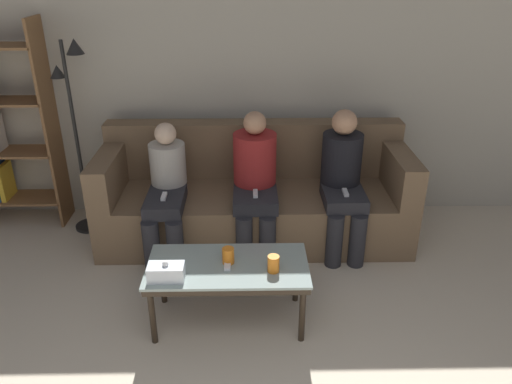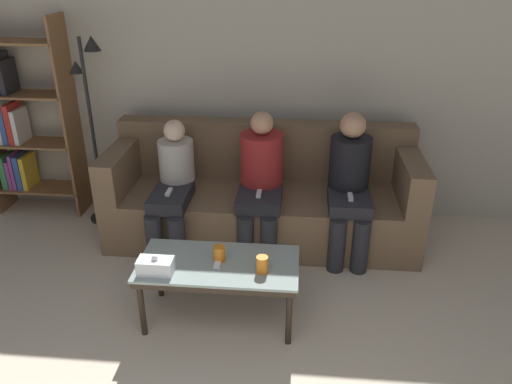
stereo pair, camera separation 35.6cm
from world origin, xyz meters
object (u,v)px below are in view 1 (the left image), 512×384
(cup_near_left, at_px, (273,264))
(game_remote, at_px, (228,263))
(couch, at_px, (255,198))
(coffee_table, at_px, (228,270))
(cup_near_right, at_px, (228,256))
(seated_person_mid_right, at_px, (343,178))
(tissue_box, at_px, (166,272))
(seated_person_left_end, at_px, (167,189))
(standing_lamp, at_px, (76,119))
(seated_person_mid_left, at_px, (255,179))

(cup_near_left, relative_size, game_remote, 0.73)
(couch, height_order, coffee_table, couch)
(cup_near_right, height_order, seated_person_mid_right, seated_person_mid_right)
(cup_near_left, distance_m, cup_near_right, 0.30)
(tissue_box, relative_size, seated_person_left_end, 0.21)
(standing_lamp, bearing_deg, game_remote, -45.69)
(cup_near_left, relative_size, standing_lamp, 0.07)
(coffee_table, bearing_deg, standing_lamp, 134.31)
(seated_person_left_end, bearing_deg, tissue_box, -82.29)
(cup_near_left, relative_size, seated_person_mid_right, 0.10)
(seated_person_mid_right, bearing_deg, seated_person_left_end, -177.89)
(couch, xyz_separation_m, coffee_table, (-0.19, -1.17, 0.06))
(standing_lamp, distance_m, seated_person_mid_right, 2.24)
(cup_near_right, bearing_deg, coffee_table, -100.88)
(couch, bearing_deg, cup_near_left, -85.60)
(couch, height_order, tissue_box, couch)
(cup_near_left, bearing_deg, seated_person_mid_right, 59.78)
(couch, distance_m, cup_near_right, 1.18)
(cup_near_left, xyz_separation_m, seated_person_mid_right, (0.61, 1.04, 0.12))
(couch, xyz_separation_m, seated_person_left_end, (-0.70, -0.27, 0.22))
(cup_near_right, distance_m, tissue_box, 0.41)
(standing_lamp, xyz_separation_m, seated_person_mid_left, (1.47, -0.34, -0.40))
(game_remote, xyz_separation_m, seated_person_mid_left, (0.19, 0.96, 0.16))
(couch, distance_m, seated_person_mid_left, 0.35)
(game_remote, xyz_separation_m, seated_person_left_end, (-0.51, 0.91, 0.10))
(cup_near_right, height_order, seated_person_left_end, seated_person_left_end)
(cup_near_right, relative_size, seated_person_mid_right, 0.09)
(couch, relative_size, standing_lamp, 1.55)
(couch, height_order, seated_person_mid_left, seated_person_mid_left)
(standing_lamp, bearing_deg, coffee_table, -45.69)
(cup_near_right, bearing_deg, cup_near_left, -19.78)
(cup_near_right, height_order, tissue_box, tissue_box)
(cup_near_left, height_order, standing_lamp, standing_lamp)
(game_remote, bearing_deg, coffee_table, 75.96)
(cup_near_right, relative_size, seated_person_left_end, 0.10)
(coffee_table, relative_size, cup_near_right, 9.75)
(coffee_table, xyz_separation_m, seated_person_left_end, (-0.51, 0.91, 0.16))
(cup_near_left, relative_size, cup_near_right, 1.03)
(coffee_table, xyz_separation_m, standing_lamp, (-1.28, 1.31, 0.62))
(tissue_box, bearing_deg, cup_near_left, 6.35)
(tissue_box, bearing_deg, cup_near_right, 25.27)
(seated_person_left_end, distance_m, seated_person_mid_left, 0.71)
(couch, relative_size, game_remote, 17.12)
(cup_near_left, distance_m, tissue_box, 0.66)
(cup_near_right, bearing_deg, game_remote, -100.88)
(standing_lamp, height_order, seated_person_mid_right, standing_lamp)
(tissue_box, bearing_deg, seated_person_mid_left, 63.40)
(game_remote, bearing_deg, cup_near_left, -15.31)
(seated_person_left_end, relative_size, seated_person_mid_right, 0.91)
(tissue_box, distance_m, standing_lamp, 1.80)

